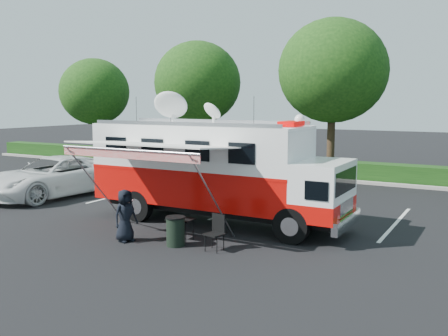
% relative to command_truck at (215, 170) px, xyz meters
% --- Properties ---
extents(ground_plane, '(120.00, 120.00, 0.00)m').
position_rel_command_truck_xyz_m(ground_plane, '(0.08, 0.00, -1.90)').
color(ground_plane, black).
rests_on(ground_plane, ground).
extents(back_border, '(60.00, 6.14, 8.87)m').
position_rel_command_truck_xyz_m(back_border, '(1.22, 12.90, 3.11)').
color(back_border, '#9E998E').
rests_on(back_border, ground_plane).
extents(stall_lines, '(24.12, 5.50, 0.01)m').
position_rel_command_truck_xyz_m(stall_lines, '(-0.42, 3.00, -1.89)').
color(stall_lines, silver).
rests_on(stall_lines, ground_plane).
extents(command_truck, '(9.22, 2.54, 4.43)m').
position_rel_command_truck_xyz_m(command_truck, '(0.00, 0.00, 0.00)').
color(command_truck, black).
rests_on(command_truck, ground_plane).
extents(awning, '(5.03, 2.60, 3.04)m').
position_rel_command_truck_xyz_m(awning, '(-0.83, -2.63, 0.95)').
color(awning, white).
rests_on(awning, ground_plane).
extents(white_suv, '(3.70, 6.71, 1.78)m').
position_rel_command_truck_xyz_m(white_suv, '(-8.86, 0.80, -1.90)').
color(white_suv, silver).
rests_on(white_suv, ground_plane).
extents(person, '(0.69, 0.89, 1.61)m').
position_rel_command_truck_xyz_m(person, '(-1.22, -3.34, -1.90)').
color(person, black).
rests_on(person, ground_plane).
extents(folding_table, '(0.82, 0.60, 0.68)m').
position_rel_command_truck_xyz_m(folding_table, '(0.18, -2.42, -1.27)').
color(folding_table, black).
rests_on(folding_table, ground_plane).
extents(folding_chair, '(0.58, 0.61, 1.03)m').
position_rel_command_truck_xyz_m(folding_chair, '(1.65, -2.74, -1.29)').
color(folding_chair, black).
rests_on(folding_chair, ground_plane).
extents(trash_bin, '(0.59, 0.59, 0.88)m').
position_rel_command_truck_xyz_m(trash_bin, '(0.40, -2.99, -1.45)').
color(trash_bin, black).
rests_on(trash_bin, ground_plane).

